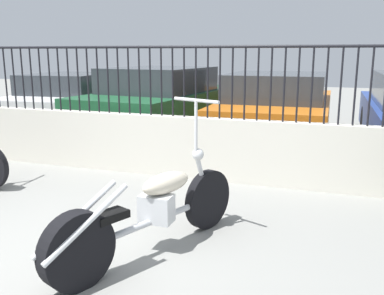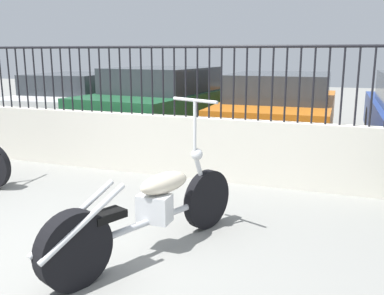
# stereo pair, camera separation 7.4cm
# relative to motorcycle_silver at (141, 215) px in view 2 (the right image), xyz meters

# --- Properties ---
(ground_plane) EXTENTS (40.00, 40.00, 0.00)m
(ground_plane) POSITION_rel_motorcycle_silver_xyz_m (-0.76, -0.57, -0.37)
(ground_plane) COLOR gray
(low_wall) EXTENTS (10.54, 0.18, 0.84)m
(low_wall) POSITION_rel_motorcycle_silver_xyz_m (-0.76, 2.37, 0.05)
(low_wall) COLOR beige
(low_wall) RESTS_ON ground_plane
(fence_railing) EXTENTS (10.54, 0.04, 0.94)m
(fence_railing) POSITION_rel_motorcycle_silver_xyz_m (-0.76, 2.37, 1.07)
(fence_railing) COLOR black
(fence_railing) RESTS_ON low_wall
(motorcycle_silver) EXTENTS (0.95, 1.99, 1.30)m
(motorcycle_silver) POSITION_rel_motorcycle_silver_xyz_m (0.00, 0.00, 0.00)
(motorcycle_silver) COLOR black
(motorcycle_silver) RESTS_ON ground_plane
(car_white) EXTENTS (2.16, 4.32, 1.23)m
(car_white) POSITION_rel_motorcycle_silver_xyz_m (-4.34, 5.41, 0.26)
(car_white) COLOR black
(car_white) RESTS_ON ground_plane
(car_green) EXTENTS (2.32, 4.39, 1.40)m
(car_green) POSITION_rel_motorcycle_silver_xyz_m (-1.94, 4.97, 0.34)
(car_green) COLOR black
(car_green) RESTS_ON ground_plane
(car_orange) EXTENTS (1.98, 4.34, 1.32)m
(car_orange) POSITION_rel_motorcycle_silver_xyz_m (0.34, 5.17, 0.30)
(car_orange) COLOR black
(car_orange) RESTS_ON ground_plane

